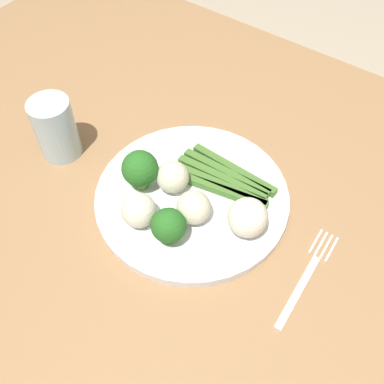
% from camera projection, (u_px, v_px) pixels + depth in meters
% --- Properties ---
extents(ground_plane, '(6.00, 6.00, 0.02)m').
position_uv_depth(ground_plane, '(203.00, 356.00, 1.29)').
color(ground_plane, '#B7A88E').
extents(dining_table, '(1.37, 0.85, 0.76)m').
position_uv_depth(dining_table, '(211.00, 233.00, 0.76)').
color(dining_table, '#9E754C').
rests_on(dining_table, ground_plane).
extents(plate, '(0.29, 0.29, 0.01)m').
position_uv_depth(plate, '(192.00, 197.00, 0.66)').
color(plate, white).
rests_on(plate, dining_table).
extents(asparagus_bundle, '(0.15, 0.08, 0.01)m').
position_uv_depth(asparagus_bundle, '(225.00, 180.00, 0.67)').
color(asparagus_bundle, '#47752D').
rests_on(asparagus_bundle, plate).
extents(broccoli_outer_edge, '(0.05, 0.05, 0.06)m').
position_uv_depth(broccoli_outer_edge, '(168.00, 226.00, 0.58)').
color(broccoli_outer_edge, '#568E33').
rests_on(broccoli_outer_edge, plate).
extents(broccoli_near_center, '(0.05, 0.05, 0.07)m').
position_uv_depth(broccoli_near_center, '(140.00, 169.00, 0.64)').
color(broccoli_near_center, '#568E33').
rests_on(broccoli_near_center, plate).
extents(cauliflower_back, '(0.05, 0.05, 0.05)m').
position_uv_depth(cauliflower_back, '(139.00, 210.00, 0.61)').
color(cauliflower_back, silver).
rests_on(cauliflower_back, plate).
extents(cauliflower_front, '(0.05, 0.05, 0.05)m').
position_uv_depth(cauliflower_front, '(194.00, 207.00, 0.61)').
color(cauliflower_front, beige).
rests_on(cauliflower_front, plate).
extents(cauliflower_back_right, '(0.05, 0.05, 0.05)m').
position_uv_depth(cauliflower_back_right, '(173.00, 177.00, 0.65)').
color(cauliflower_back_right, beige).
rests_on(cauliflower_back_right, plate).
extents(cauliflower_right, '(0.06, 0.06, 0.06)m').
position_uv_depth(cauliflower_right, '(248.00, 217.00, 0.60)').
color(cauliflower_right, white).
rests_on(cauliflower_right, plate).
extents(fork, '(0.03, 0.17, 0.00)m').
position_uv_depth(fork, '(306.00, 277.00, 0.59)').
color(fork, silver).
rests_on(fork, dining_table).
extents(water_glass, '(0.06, 0.06, 0.10)m').
position_uv_depth(water_glass, '(56.00, 129.00, 0.69)').
color(water_glass, silver).
rests_on(water_glass, dining_table).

